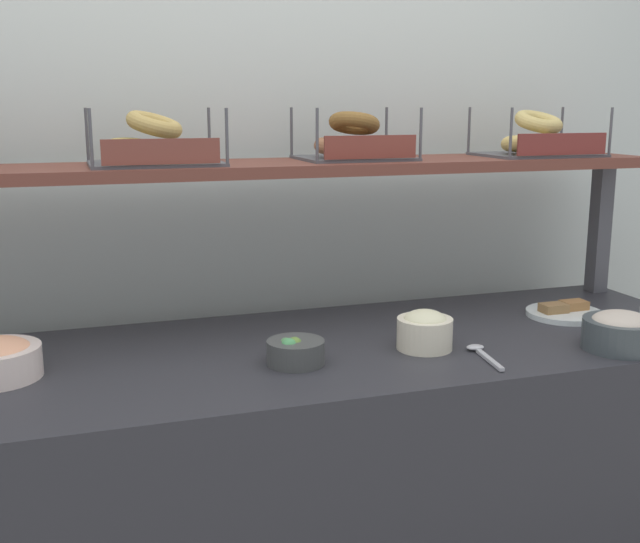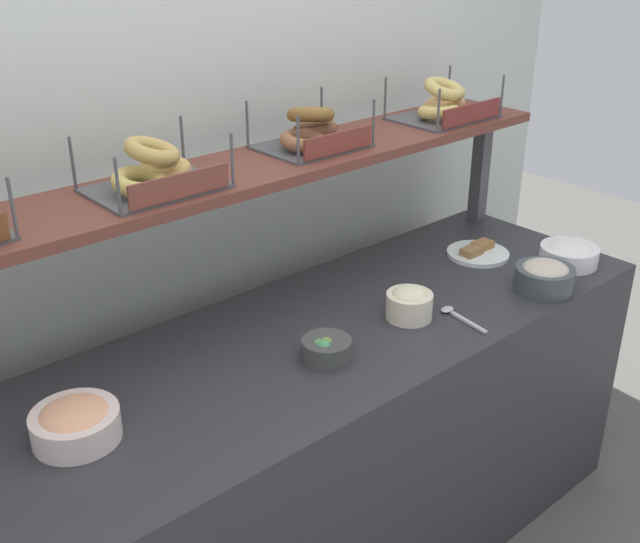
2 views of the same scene
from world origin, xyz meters
name	(u,v)px [view 2 (image 2 of 2)]	position (x,y,z in m)	size (l,w,h in m)	color
back_wall	(191,170)	(0.00, 0.55, 1.20)	(3.46, 0.06, 2.40)	silver
deli_counter	(311,462)	(0.00, 0.00, 0.42)	(2.26, 0.70, 0.85)	#2D2D33
shelf_riser_right	(480,168)	(1.07, 0.27, 1.05)	(0.05, 0.05, 0.40)	#4C4C51
upper_shelf	(245,171)	(0.00, 0.27, 1.26)	(2.22, 0.32, 0.03)	brown
bowl_veggie_mix	(326,348)	(-0.03, -0.11, 0.88)	(0.13, 0.13, 0.07)	#454745
bowl_potato_salad	(409,303)	(0.29, -0.10, 0.90)	(0.13, 0.13, 0.10)	#F0E5C5
bowl_tuna_salad	(545,276)	(0.74, -0.25, 0.90)	(0.18, 0.18, 0.09)	#3D4548
bowl_lox_spread	(75,422)	(-0.67, 0.01, 0.89)	(0.20, 0.20, 0.09)	silver
bowl_cream_cheese	(569,253)	(0.97, -0.19, 0.89)	(0.19, 0.19, 0.08)	white
serving_plate_white	(478,253)	(0.79, 0.05, 0.86)	(0.21, 0.21, 0.04)	white
serving_spoon_near_plate	(457,315)	(0.40, -0.19, 0.86)	(0.05, 0.18, 0.01)	#B7B7BC
bagel_basket_sesame	(154,172)	(-0.29, 0.26, 1.33)	(0.32, 0.25, 0.14)	#4C4C51
bagel_basket_cinnamon_raisin	(311,132)	(0.25, 0.28, 1.33)	(0.30, 0.26, 0.14)	#4C4C51
bagel_basket_plain	(444,105)	(0.82, 0.25, 1.33)	(0.34, 0.26, 0.14)	#4C4C51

